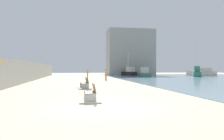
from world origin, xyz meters
name	(u,v)px	position (x,y,z in m)	size (l,w,h in m)	color
ground_plane	(85,82)	(0.00, 18.00, 0.00)	(120.00, 120.00, 0.00)	beige
seawall	(23,72)	(-7.50, 18.00, 1.34)	(0.80, 64.00, 2.68)	#ADAAA3
bench_near	(90,97)	(-0.55, 1.66, 0.23)	(1.17, 2.14, 0.98)	#ADAAA3
bench_far	(85,86)	(-0.49, 9.09, 0.23)	(1.23, 2.17, 0.98)	#ADAAA3
person_walking	(106,74)	(3.19, 21.57, 0.98)	(0.35, 0.45, 1.69)	#B22D33
person_standing	(88,75)	(0.44, 20.23, 0.91)	(0.22, 0.53, 1.58)	teal
boat_far_left	(196,73)	(24.28, 32.89, 0.86)	(4.13, 6.23, 7.45)	#337060
boat_outer	(144,73)	(13.05, 34.13, 0.75)	(2.82, 7.78, 1.98)	#337060
boat_nearest	(201,73)	(28.33, 37.62, 0.78)	(3.49, 8.10, 1.90)	beige
boat_distant	(129,72)	(11.76, 41.52, 0.83)	(3.43, 4.66, 5.52)	black
harbor_building	(130,53)	(13.21, 46.00, 5.93)	(12.00, 6.00, 11.86)	gray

